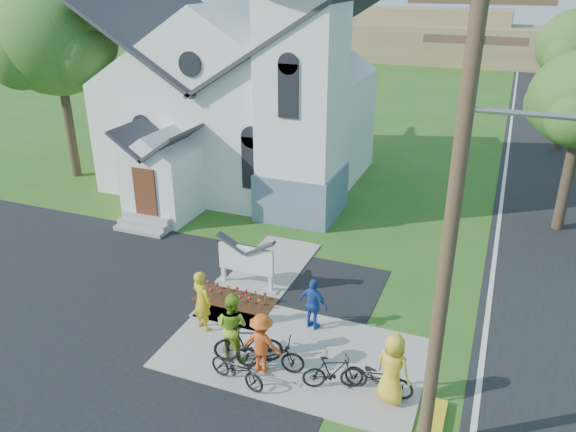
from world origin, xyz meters
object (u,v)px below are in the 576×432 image
at_px(utility_pole, 455,224).
at_px(bike_0, 270,354).
at_px(cyclist_1, 232,326).
at_px(cyclist_2, 313,304).
at_px(bike_1, 248,344).
at_px(cyclist_0, 202,300).
at_px(church_sign, 246,260).
at_px(bike_4, 379,377).
at_px(bike_2, 237,369).
at_px(bike_3, 333,372).
at_px(cyclist_4, 393,369).
at_px(cyclist_3, 262,343).

height_order(utility_pole, bike_0, utility_pole).
xyz_separation_m(cyclist_1, cyclist_2, (1.58, 2.02, -0.16)).
bearing_deg(cyclist_2, bike_0, 94.03).
bearing_deg(bike_1, utility_pole, -125.51).
bearing_deg(cyclist_0, church_sign, -73.13).
distance_m(church_sign, cyclist_2, 3.13).
height_order(bike_0, bike_4, bike_0).
distance_m(cyclist_0, bike_2, 2.69).
bearing_deg(bike_1, bike_4, -109.89).
bearing_deg(bike_2, cyclist_2, -5.30).
xyz_separation_m(cyclist_1, bike_2, (0.59, -0.95, -0.52)).
distance_m(church_sign, bike_3, 5.50).
relative_size(bike_1, bike_2, 1.12).
xyz_separation_m(bike_3, cyclist_4, (1.43, 0.09, 0.47)).
height_order(cyclist_0, bike_3, cyclist_0).
xyz_separation_m(utility_pole, bike_0, (-4.20, 1.12, -4.87)).
bearing_deg(cyclist_0, cyclist_2, -137.61).
xyz_separation_m(bike_2, cyclist_3, (0.37, 0.71, 0.40)).
bearing_deg(cyclist_4, church_sign, -11.21).
bearing_deg(bike_0, cyclist_1, 72.34).
bearing_deg(cyclist_3, cyclist_0, -24.26).
bearing_deg(cyclist_2, cyclist_4, 156.90).
bearing_deg(cyclist_4, cyclist_2, -16.68).
bearing_deg(cyclist_4, bike_0, 22.17).
bearing_deg(cyclist_4, bike_2, 34.02).
xyz_separation_m(church_sign, bike_0, (2.37, -3.58, -0.49)).
height_order(utility_pole, bike_1, utility_pole).
distance_m(bike_0, bike_1, 0.68).
distance_m(church_sign, bike_4, 6.21).
relative_size(bike_0, cyclist_2, 1.16).
bearing_deg(bike_3, utility_pole, -135.79).
bearing_deg(bike_0, bike_3, -101.40).
bearing_deg(bike_1, bike_2, 165.43).
bearing_deg(bike_1, cyclist_3, -131.87).
xyz_separation_m(cyclist_4, bike_4, (-0.34, 0.15, -0.47)).
distance_m(bike_0, cyclist_2, 2.24).
height_order(utility_pole, cyclist_4, utility_pole).
height_order(bike_1, cyclist_3, cyclist_3).
bearing_deg(bike_3, cyclist_1, 63.16).
bearing_deg(bike_4, bike_2, 108.30).
xyz_separation_m(cyclist_1, bike_3, (2.88, -0.22, -0.49)).
bearing_deg(bike_0, bike_4, -95.63).
bearing_deg(cyclist_0, cyclist_1, 169.44).
height_order(utility_pole, cyclist_2, utility_pole).
xyz_separation_m(bike_1, cyclist_4, (3.82, -0.06, 0.37)).
relative_size(bike_0, cyclist_1, 0.97).
distance_m(utility_pole, bike_2, 6.85).
height_order(bike_1, bike_2, bike_1).
xyz_separation_m(bike_0, bike_3, (1.73, -0.06, -0.02)).
relative_size(cyclist_0, cyclist_1, 0.98).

